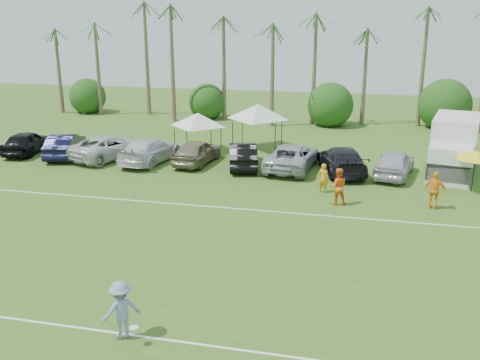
# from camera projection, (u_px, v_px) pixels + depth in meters

# --- Properties ---
(field_lines) EXTENTS (80.00, 12.10, 0.01)m
(field_lines) POSITION_uv_depth(u_px,v_px,m) (140.00, 250.00, 22.87)
(field_lines) COLOR white
(field_lines) RESTS_ON ground
(palm_tree_0) EXTENTS (2.40, 2.40, 8.90)m
(palm_tree_0) POSITION_uv_depth(u_px,v_px,m) (50.00, 39.00, 53.37)
(palm_tree_0) COLOR brown
(palm_tree_0) RESTS_ON ground
(palm_tree_1) EXTENTS (2.40, 2.40, 9.90)m
(palm_tree_1) POSITION_uv_depth(u_px,v_px,m) (96.00, 30.00, 52.03)
(palm_tree_1) COLOR brown
(palm_tree_1) RESTS_ON ground
(palm_tree_2) EXTENTS (2.40, 2.40, 10.90)m
(palm_tree_2) POSITION_uv_depth(u_px,v_px,m) (143.00, 21.00, 50.71)
(palm_tree_2) COLOR brown
(palm_tree_2) RESTS_ON ground
(palm_tree_3) EXTENTS (2.40, 2.40, 11.90)m
(palm_tree_3) POSITION_uv_depth(u_px,v_px,m) (183.00, 11.00, 49.60)
(palm_tree_3) COLOR brown
(palm_tree_3) RESTS_ON ground
(palm_tree_4) EXTENTS (2.40, 2.40, 8.90)m
(palm_tree_4) POSITION_uv_depth(u_px,v_px,m) (225.00, 41.00, 49.49)
(palm_tree_4) COLOR brown
(palm_tree_4) RESTS_ON ground
(palm_tree_5) EXTENTS (2.40, 2.40, 9.90)m
(palm_tree_5) POSITION_uv_depth(u_px,v_px,m) (267.00, 31.00, 48.38)
(palm_tree_5) COLOR brown
(palm_tree_5) RESTS_ON ground
(palm_tree_6) EXTENTS (2.40, 2.40, 10.90)m
(palm_tree_6) POSITION_uv_depth(u_px,v_px,m) (312.00, 21.00, 47.27)
(palm_tree_6) COLOR brown
(palm_tree_6) RESTS_ON ground
(palm_tree_7) EXTENTS (2.40, 2.40, 11.90)m
(palm_tree_7) POSITION_uv_depth(u_px,v_px,m) (359.00, 11.00, 46.16)
(palm_tree_7) COLOR brown
(palm_tree_7) RESTS_ON ground
(palm_tree_8) EXTENTS (2.40, 2.40, 8.90)m
(palm_tree_8) POSITION_uv_depth(u_px,v_px,m) (416.00, 42.00, 45.84)
(palm_tree_8) COLOR brown
(palm_tree_8) RESTS_ON ground
(palm_tree_9) EXTENTS (2.40, 2.40, 9.90)m
(palm_tree_9) POSITION_uv_depth(u_px,v_px,m) (480.00, 32.00, 44.51)
(palm_tree_9) COLOR brown
(palm_tree_9) RESTS_ON ground
(bush_tree_0) EXTENTS (4.00, 4.00, 4.00)m
(bush_tree_0) POSITION_uv_depth(u_px,v_px,m) (87.00, 95.00, 55.31)
(bush_tree_0) COLOR brown
(bush_tree_0) RESTS_ON ground
(bush_tree_1) EXTENTS (4.00, 4.00, 4.00)m
(bush_tree_1) POSITION_uv_depth(u_px,v_px,m) (208.00, 100.00, 52.52)
(bush_tree_1) COLOR brown
(bush_tree_1) RESTS_ON ground
(bush_tree_2) EXTENTS (4.00, 4.00, 4.00)m
(bush_tree_2) POSITION_uv_depth(u_px,v_px,m) (331.00, 104.00, 49.94)
(bush_tree_2) COLOR brown
(bush_tree_2) RESTS_ON ground
(bush_tree_3) EXTENTS (4.00, 4.00, 4.00)m
(bush_tree_3) POSITION_uv_depth(u_px,v_px,m) (444.00, 108.00, 47.79)
(bush_tree_3) COLOR brown
(bush_tree_3) RESTS_ON ground
(sideline_player_a) EXTENTS (0.71, 0.57, 1.69)m
(sideline_player_a) POSITION_uv_depth(u_px,v_px,m) (323.00, 178.00, 30.26)
(sideline_player_a) COLOR orange
(sideline_player_a) RESTS_ON ground
(sideline_player_b) EXTENTS (1.10, 0.93, 2.00)m
(sideline_player_b) POSITION_uv_depth(u_px,v_px,m) (338.00, 186.00, 28.25)
(sideline_player_b) COLOR orange
(sideline_player_b) RESTS_ON ground
(sideline_player_c) EXTENTS (1.26, 0.81, 2.00)m
(sideline_player_c) POSITION_uv_depth(u_px,v_px,m) (435.00, 190.00, 27.58)
(sideline_player_c) COLOR #FB9F1B
(sideline_player_c) RESTS_ON ground
(box_truck) EXTENTS (3.85, 7.15, 3.50)m
(box_truck) POSITION_uv_depth(u_px,v_px,m) (454.00, 144.00, 33.88)
(box_truck) COLOR silver
(box_truck) RESTS_ON ground
(canopy_tent_left) EXTENTS (4.19, 4.19, 3.40)m
(canopy_tent_left) POSITION_uv_depth(u_px,v_px,m) (198.00, 113.00, 38.72)
(canopy_tent_left) COLOR black
(canopy_tent_left) RESTS_ON ground
(canopy_tent_right) EXTENTS (4.84, 4.84, 3.92)m
(canopy_tent_right) POSITION_uv_depth(u_px,v_px,m) (258.00, 104.00, 39.76)
(canopy_tent_right) COLOR black
(canopy_tent_right) RESTS_ON ground
(market_umbrella) EXTENTS (2.21, 2.21, 2.46)m
(market_umbrella) POSITION_uv_depth(u_px,v_px,m) (476.00, 155.00, 29.81)
(market_umbrella) COLOR black
(market_umbrella) RESTS_ON ground
(frisbee_player) EXTENTS (1.38, 1.33, 1.88)m
(frisbee_player) POSITION_uv_depth(u_px,v_px,m) (121.00, 310.00, 16.46)
(frisbee_player) COLOR #808CB6
(frisbee_player) RESTS_ON ground
(parked_car_0) EXTENTS (2.55, 5.11, 1.67)m
(parked_car_0) POSITION_uv_depth(u_px,v_px,m) (27.00, 142.00, 38.91)
(parked_car_0) COLOR black
(parked_car_0) RESTS_ON ground
(parked_car_1) EXTENTS (2.99, 5.36, 1.67)m
(parked_car_1) POSITION_uv_depth(u_px,v_px,m) (65.00, 145.00, 37.99)
(parked_car_1) COLOR black
(parked_car_1) RESTS_ON ground
(parked_car_2) EXTENTS (4.65, 6.60, 1.67)m
(parked_car_2) POSITION_uv_depth(u_px,v_px,m) (109.00, 147.00, 37.55)
(parked_car_2) COLOR silver
(parked_car_2) RESTS_ON ground
(parked_car_3) EXTENTS (3.14, 6.04, 1.67)m
(parked_car_3) POSITION_uv_depth(u_px,v_px,m) (150.00, 150.00, 36.56)
(parked_car_3) COLOR silver
(parked_car_3) RESTS_ON ground
(parked_car_4) EXTENTS (2.48, 5.09, 1.67)m
(parked_car_4) POSITION_uv_depth(u_px,v_px,m) (197.00, 152.00, 36.20)
(parked_car_4) COLOR #7D725A
(parked_car_4) RESTS_ON ground
(parked_car_5) EXTENTS (2.98, 5.36, 1.67)m
(parked_car_5) POSITION_uv_depth(u_px,v_px,m) (243.00, 155.00, 35.38)
(parked_car_5) COLOR black
(parked_car_5) RESTS_ON ground
(parked_car_6) EXTENTS (3.26, 6.23, 1.67)m
(parked_car_6) POSITION_uv_depth(u_px,v_px,m) (292.00, 157.00, 34.89)
(parked_car_6) COLOR #A8ADB5
(parked_car_6) RESTS_ON ground
(parked_car_7) EXTENTS (3.76, 6.18, 1.67)m
(parked_car_7) POSITION_uv_depth(u_px,v_px,m) (342.00, 160.00, 34.11)
(parked_car_7) COLOR black
(parked_car_7) RESTS_ON ground
(parked_car_8) EXTENTS (2.94, 5.21, 1.67)m
(parked_car_8) POSITION_uv_depth(u_px,v_px,m) (394.00, 163.00, 33.26)
(parked_car_8) COLOR silver
(parked_car_8) RESTS_ON ground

